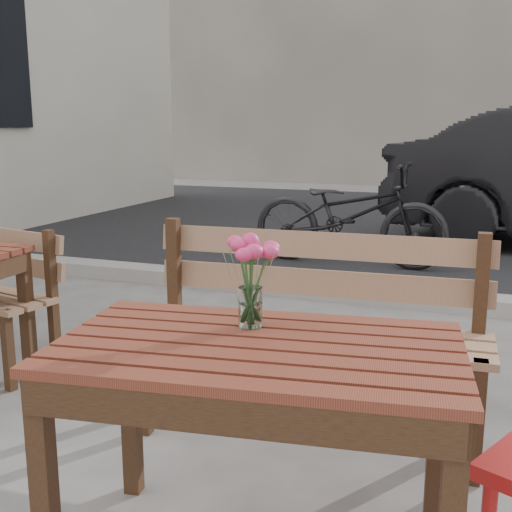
# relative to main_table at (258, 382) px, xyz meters

# --- Properties ---
(street) EXTENTS (30.00, 8.12, 0.12)m
(street) POSITION_rel_main_table_xyz_m (-0.09, 5.19, -0.58)
(street) COLOR black
(street) RESTS_ON ground
(backdrop_buildings) EXTENTS (15.50, 4.00, 8.00)m
(backdrop_buildings) POSITION_rel_main_table_xyz_m (0.08, 14.52, 3.00)
(backdrop_buildings) COLOR slate
(backdrop_buildings) RESTS_ON ground
(main_table) EXTENTS (1.26, 0.84, 0.73)m
(main_table) POSITION_rel_main_table_xyz_m (0.00, 0.00, 0.00)
(main_table) COLOR #5A2717
(main_table) RESTS_ON ground
(main_bench) EXTENTS (1.53, 0.54, 0.94)m
(main_bench) POSITION_rel_main_table_xyz_m (-0.09, 0.94, -0.04)
(main_bench) COLOR #976C4E
(main_bench) RESTS_ON ground
(main_vase) EXTENTS (0.16, 0.16, 0.30)m
(main_vase) POSITION_rel_main_table_xyz_m (-0.08, 0.14, 0.30)
(main_vase) COLOR white
(main_vase) RESTS_ON main_table
(bicycle) EXTENTS (1.91, 0.70, 1.00)m
(bicycle) POSITION_rel_main_table_xyz_m (-0.69, 4.39, -0.11)
(bicycle) COLOR black
(bicycle) RESTS_ON ground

